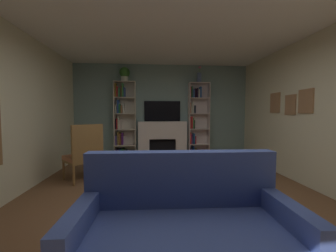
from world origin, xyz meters
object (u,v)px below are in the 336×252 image
object	(u,v)px
fireplace	(163,139)
coffee_table	(173,192)
bookshelf_left	(123,122)
vase_with_flowers	(199,77)
tv	(162,111)
bookshelf_right	(196,122)
armchair	(85,153)
couch	(185,234)
potted_plant	(125,74)

from	to	relation	value
fireplace	coffee_table	distance (m)	3.38
bookshelf_left	vase_with_flowers	size ratio (longest dim) A/B	4.81
fireplace	bookshelf_left	xyz separation A→B (m)	(-1.10, -0.00, 0.49)
tv	bookshelf_right	world-z (taller)	bookshelf_right
fireplace	armchair	bearing A→B (deg)	-133.06
bookshelf_right	armchair	distance (m)	3.20
bookshelf_right	couch	bearing A→B (deg)	-103.61
bookshelf_right	potted_plant	bearing A→B (deg)	-178.63
fireplace	potted_plant	distance (m)	2.10
fireplace	bookshelf_right	world-z (taller)	bookshelf_right
coffee_table	couch	bearing A→B (deg)	-89.88
coffee_table	bookshelf_left	bearing A→B (deg)	107.15
tv	coffee_table	distance (m)	3.62
vase_with_flowers	armchair	xyz separation A→B (m)	(-2.68, -1.73, -1.81)
coffee_table	potted_plant	bearing A→B (deg)	106.24
couch	coffee_table	size ratio (longest dim) A/B	2.22
tv	bookshelf_left	world-z (taller)	bookshelf_left
armchair	tv	bearing A→B (deg)	48.44
fireplace	bookshelf_right	distance (m)	1.10
tv	couch	world-z (taller)	tv
potted_plant	armchair	world-z (taller)	potted_plant
fireplace	tv	distance (m)	0.80
bookshelf_left	bookshelf_right	size ratio (longest dim) A/B	1.00
bookshelf_right	couch	xyz separation A→B (m)	(-1.04, -4.29, -0.79)
bookshelf_left	bookshelf_right	xyz separation A→B (m)	(2.08, 0.02, 0.01)
bookshelf_left	armchair	bearing A→B (deg)	-106.91
couch	coffee_table	bearing A→B (deg)	90.12
armchair	vase_with_flowers	bearing A→B (deg)	32.82
fireplace	armchair	world-z (taller)	armchair
fireplace	bookshelf_left	world-z (taller)	bookshelf_left
bookshelf_right	potted_plant	distance (m)	2.41
fireplace	tv	bearing A→B (deg)	90.00
coffee_table	armchair	bearing A→B (deg)	134.20
tv	bookshelf_left	size ratio (longest dim) A/B	0.47
armchair	bookshelf_right	bearing A→B (deg)	34.20
fireplace	bookshelf_right	bearing A→B (deg)	1.32
fireplace	armchair	size ratio (longest dim) A/B	1.31
armchair	bookshelf_left	bearing A→B (deg)	73.09
bookshelf_left	potted_plant	bearing A→B (deg)	-20.79
bookshelf_right	coffee_table	distance (m)	3.62
tv	couch	bearing A→B (deg)	-90.84
bookshelf_left	couch	xyz separation A→B (m)	(1.04, -4.26, -0.77)
fireplace	bookshelf_right	size ratio (longest dim) A/B	0.67
fireplace	couch	xyz separation A→B (m)	(-0.06, -4.26, -0.29)
bookshelf_right	potted_plant	world-z (taller)	potted_plant
potted_plant	coffee_table	world-z (taller)	potted_plant
fireplace	vase_with_flowers	world-z (taller)	vase_with_flowers
tv	vase_with_flowers	world-z (taller)	vase_with_flowers
fireplace	coffee_table	bearing A→B (deg)	-91.12
vase_with_flowers	coffee_table	bearing A→B (deg)	-108.31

